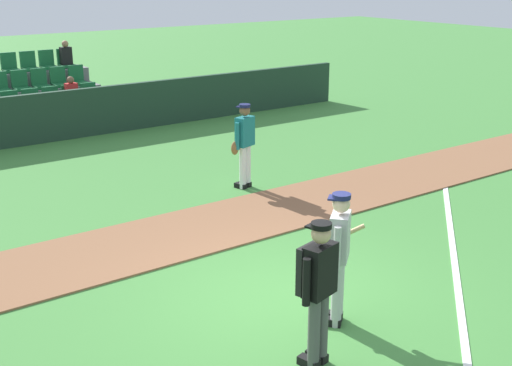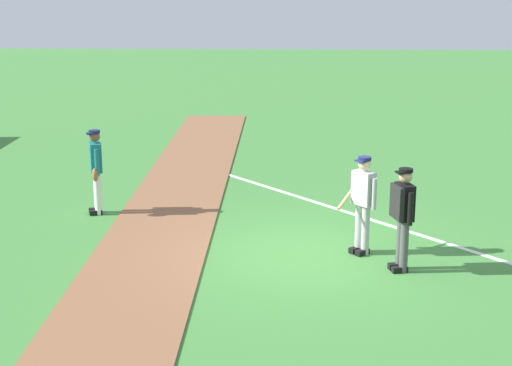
{
  "view_description": "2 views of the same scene",
  "coord_description": "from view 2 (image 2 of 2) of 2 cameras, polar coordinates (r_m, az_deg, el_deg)",
  "views": [
    {
      "loc": [
        -5.17,
        -6.51,
        4.37
      ],
      "look_at": [
        0.36,
        1.2,
        1.29
      ],
      "focal_mm": 46.74,
      "sensor_mm": 36.0,
      "label": 1
    },
    {
      "loc": [
        -13.09,
        0.47,
        4.78
      ],
      "look_at": [
        0.33,
        0.96,
        1.22
      ],
      "focal_mm": 54.89,
      "sensor_mm": 36.0,
      "label": 2
    }
  ],
  "objects": [
    {
      "name": "umpire_home_plate",
      "position": [
        13.09,
        10.63,
        -2.2
      ],
      "size": [
        0.57,
        0.38,
        1.76
      ],
      "color": "#4C4C4C",
      "rests_on": "ground"
    },
    {
      "name": "foul_line_chalk",
      "position": [
        16.82,
        5.33,
        -1.7
      ],
      "size": [
        9.08,
        8.0,
        0.01
      ],
      "primitive_type": "cube",
      "rotation": [
        0.0,
        0.0,
        0.72
      ],
      "color": "white",
      "rests_on": "ground"
    },
    {
      "name": "batter_grey_jersey",
      "position": [
        13.82,
        7.78,
        -1.29
      ],
      "size": [
        0.71,
        0.69,
        1.76
      ],
      "color": "#B2B2B2",
      "rests_on": "ground"
    },
    {
      "name": "infield_dirt_path",
      "position": [
        14.14,
        -7.71,
        -4.98
      ],
      "size": [
        28.0,
        2.02,
        0.03
      ],
      "primitive_type": "cube",
      "color": "brown",
      "rests_on": "ground"
    },
    {
      "name": "ground_plane",
      "position": [
        13.95,
        3.93,
        -5.22
      ],
      "size": [
        80.0,
        80.0,
        0.0
      ],
      "primitive_type": "plane",
      "color": "#42843A"
    },
    {
      "name": "runner_teal_jersey",
      "position": [
        16.32,
        -11.58,
        1.02
      ],
      "size": [
        0.67,
        0.39,
        1.76
      ],
      "color": "white",
      "rests_on": "ground"
    }
  ]
}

